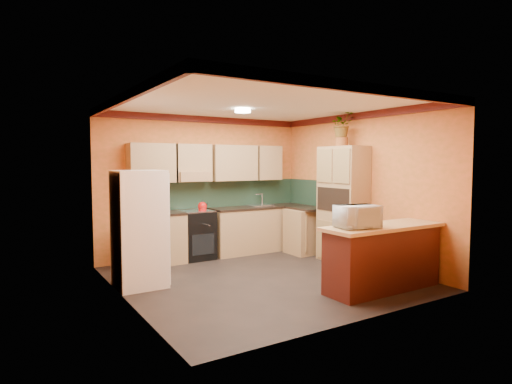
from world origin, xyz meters
TOP-DOWN VIEW (x-y plane):
  - room_shell at (0.02, 0.28)m, footprint 4.24×4.24m
  - base_cabinets_back at (0.31, 1.80)m, footprint 3.65×0.60m
  - countertop_back at (0.31, 1.80)m, footprint 3.65×0.62m
  - stove at (-0.31, 1.80)m, footprint 0.58×0.58m
  - kettle at (-0.21, 1.75)m, footprint 0.22×0.22m
  - sink at (1.09, 1.80)m, footprint 0.48×0.40m
  - base_cabinets_right at (1.80, 1.12)m, footprint 0.60×0.80m
  - countertop_right at (1.80, 1.12)m, footprint 0.62×0.80m
  - fridge at (-1.75, 0.59)m, footprint 0.68×0.66m
  - pantry at (1.85, 0.18)m, footprint 0.48×0.90m
  - fern_pot at (1.85, 0.23)m, footprint 0.22×0.22m
  - fern at (1.85, 0.23)m, footprint 0.46×0.42m
  - breakfast_bar at (1.14, -1.40)m, footprint 1.80×0.55m
  - bar_top at (1.14, -1.40)m, footprint 1.90×0.65m
  - microwave at (0.63, -1.40)m, footprint 0.61×0.47m

SIDE VIEW (x-z plane):
  - base_cabinets_back at x=0.31m, z-range 0.00..0.88m
  - base_cabinets_right at x=1.80m, z-range 0.00..0.88m
  - breakfast_bar at x=1.14m, z-range 0.00..0.88m
  - stove at x=-0.31m, z-range 0.00..0.91m
  - fridge at x=-1.75m, z-range 0.00..1.70m
  - countertop_back at x=0.31m, z-range 0.88..0.92m
  - countertop_right at x=1.80m, z-range 0.88..0.92m
  - bar_top at x=1.14m, z-range 0.88..0.93m
  - sink at x=1.09m, z-range 0.92..0.95m
  - kettle at x=-0.21m, z-range 0.91..1.09m
  - pantry at x=1.85m, z-range 0.00..2.10m
  - microwave at x=0.63m, z-range 0.93..1.24m
  - room_shell at x=0.02m, z-range 0.73..3.45m
  - fern_pot at x=1.85m, z-range 2.10..2.26m
  - fern at x=1.85m, z-range 2.26..2.72m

